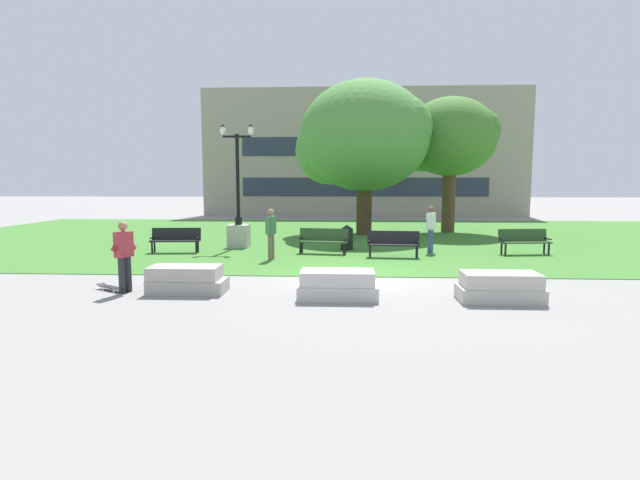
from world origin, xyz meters
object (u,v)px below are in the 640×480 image
Objects in this scene: park_bench_far_right at (176,238)px; lamp_post_right at (239,222)px; person_skateboarder at (124,252)px; concrete_block_right at (500,287)px; park_bench_near_right at (393,242)px; concrete_block_center at (187,280)px; person_bystander_far_lawn at (431,227)px; park_bench_far_left at (524,240)px; person_bystander_near_lawn at (271,231)px; skateboard at (113,287)px; park_bench_near_left at (323,239)px; concrete_block_left at (338,285)px; trash_bin at (347,237)px.

lamp_post_right reaches higher than park_bench_far_right.
person_skateboarder is at bearing -96.99° from lamp_post_right.
concrete_block_right is 6.48m from park_bench_near_right.
concrete_block_center is 9.81m from person_bystander_far_lawn.
concrete_block_center is at bearing -135.06° from person_bystander_far_lawn.
park_bench_far_left is at bearing 0.82° from park_bench_far_right.
person_bystander_far_lawn is at bearing 18.93° from person_bystander_near_lawn.
lamp_post_right is at bearing 38.01° from park_bench_far_right.
park_bench_far_right is at bearing -177.44° from person_bystander_far_lawn.
person_skateboarder is at bearing 177.18° from concrete_block_right.
skateboard is 5.90m from person_bystander_near_lawn.
park_bench_near_right is 1.07× the size of person_bystander_far_lawn.
concrete_block_center is 0.97× the size of park_bench_near_left.
person_skateboarder is at bearing -118.61° from person_bystander_near_lawn.
park_bench_near_right is at bearing 46.43° from concrete_block_center.
person_skateboarder reaches higher than concrete_block_center.
concrete_block_center is 0.97× the size of park_bench_far_left.
skateboard is (-0.39, 0.14, -0.88)m from person_skateboarder.
lamp_post_right is (-4.08, 8.50, 0.70)m from concrete_block_left.
person_bystander_near_lawn is at bearing -60.37° from lamp_post_right.
person_bystander_far_lawn is (7.39, -1.16, -0.03)m from lamp_post_right.
person_bystander_far_lawn reaches higher than concrete_block_left.
park_bench_near_right is 0.38× the size of lamp_post_right.
concrete_block_right is 0.98× the size of park_bench_near_right.
park_bench_near_left is 1.00× the size of park_bench_far_left.
person_skateboarder is at bearing -140.21° from person_bystander_far_lawn.
concrete_block_center is 7.91m from park_bench_near_right.
person_skateboarder is 9.30m from trash_bin.
park_bench_near_right is at bearing -21.59° from lamp_post_right.
person_bystander_far_lawn reaches higher than park_bench_near_right.
park_bench_far_left is at bearing -4.15° from person_bystander_far_lawn.
park_bench_far_left is (7.25, 0.15, 0.00)m from park_bench_near_left.
person_bystander_near_lawn is (-2.32, 5.41, 0.68)m from concrete_block_left.
concrete_block_center is 3.64m from concrete_block_left.
concrete_block_right is at bearing -87.86° from person_bystander_far_lawn.
concrete_block_left is 1.05× the size of person_skateboarder.
concrete_block_left is 1.87× the size of trash_bin.
park_bench_near_left is 2.60m from park_bench_near_right.
person_bystander_far_lawn is at bearing 38.73° from park_bench_near_right.
concrete_block_left is 9.23m from park_bench_far_right.
skateboard is 8.18m from lamp_post_right.
park_bench_far_right is 1.08× the size of person_bystander_far_lawn.
person_bystander_near_lawn reaches higher than trash_bin.
lamp_post_right is at bearing 172.55° from park_bench_far_left.
park_bench_near_left is (2.98, 6.52, 0.23)m from concrete_block_center.
person_bystander_near_lawn is (-2.55, -2.56, 0.48)m from trash_bin.
park_bench_far_right reaches higher than skateboard.
park_bench_far_right reaches higher than concrete_block_center.
trash_bin is at bearing 45.15° from person_bystander_near_lawn.
concrete_block_center is 7.17m from park_bench_near_left.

